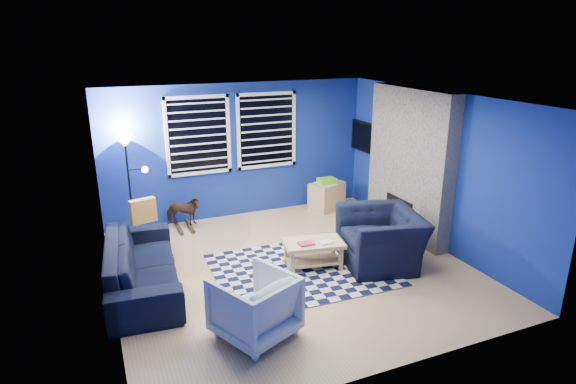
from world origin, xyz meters
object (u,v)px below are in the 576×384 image
Objects in this scene: armchair_bent at (254,306)px; floor_lamp at (127,155)px; sofa at (142,264)px; armchair_big at (381,238)px; rocking_horse at (183,211)px; cabinet at (327,196)px; tv at (366,138)px; coffee_table at (313,249)px.

armchair_bent is 0.48× the size of floor_lamp.
floor_lamp is (0.11, 1.96, 1.07)m from sofa.
armchair_big is 3.53m from rocking_horse.
cabinet reaches higher than rocking_horse.
tv is 3.19m from coffee_table.
floor_lamp is (-4.44, 0.25, 0.01)m from tv.
tv reaches higher than rocking_horse.
armchair_bent is 3.53m from rocking_horse.
tv reaches higher than coffee_table.
floor_lamp is at bearing -115.71° from armchair_big.
cabinet is at bearing 58.21° from coffee_table.
armchair_bent reaches higher than rocking_horse.
floor_lamp is at bearing 1.92° from sofa.
coffee_table is (1.36, 1.27, -0.08)m from armchair_bent.
sofa is 4.17m from cabinet.
cabinet is at bearing 173.47° from tv.
cabinet is at bearing -2.46° from floor_lamp.
armchair_bent is 3.88m from floor_lamp.
tv is at bearing -160.20° from armchair_bent.
coffee_table is (1.47, -2.26, -0.03)m from rocking_horse.
armchair_bent is (-2.36, -1.01, -0.03)m from armchair_big.
sofa is at bearing -159.31° from tv.
coffee_table is at bearing -94.00° from sofa.
tv is 0.81× the size of armchair_big.
armchair_big reaches higher than armchair_bent.
tv is 4.45m from floor_lamp.
tv is at bearing 44.40° from coffee_table.
tv is at bearing 166.71° from armchair_big.
rocking_horse is at bearing 177.40° from tv.
sofa is 1.87× the size of armchair_big.
coffee_table is 3.46m from floor_lamp.
armchair_bent is at bearing -142.73° from sofa.
tv is 1.21× the size of armchair_bent.
coffee_table is at bearing -122.12° from rocking_horse.
armchair_big is 2.57m from armchair_bent.
armchair_big is at bearing -38.32° from floor_lamp.
coffee_table is at bearing -161.02° from armchair_bent.
cabinet is at bearing -66.60° from rocking_horse.
tv is 4.97m from armchair_bent.
sofa is at bearing -81.82° from armchair_bent.
sofa is 3.72× the size of rocking_horse.
armchair_big is at bearing 179.14° from armchair_bent.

